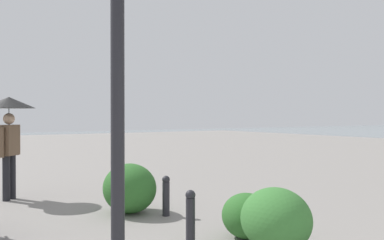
# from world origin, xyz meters

# --- Properties ---
(pedestrian) EXTENTS (1.00, 1.00, 2.03)m
(pedestrian) POSITION_xyz_m (7.96, 0.85, 1.60)
(pedestrian) COLOR black
(pedestrian) RESTS_ON ground
(bollard_near) EXTENTS (0.13, 0.13, 0.70)m
(bollard_near) POSITION_xyz_m (3.69, -0.66, 0.37)
(bollard_near) COLOR #232328
(bollard_near) RESTS_ON ground
(bollard_mid) EXTENTS (0.13, 0.13, 0.67)m
(bollard_mid) POSITION_xyz_m (5.16, -1.12, 0.35)
(bollard_mid) COLOR #232328
(bollard_mid) RESTS_ON ground
(shrub_low) EXTENTS (0.99, 0.89, 0.84)m
(shrub_low) POSITION_xyz_m (5.67, -0.70, 0.42)
(shrub_low) COLOR #2D6628
(shrub_low) RESTS_ON ground
(shrub_round) EXTENTS (0.72, 0.65, 0.61)m
(shrub_round) POSITION_xyz_m (3.48, -1.43, 0.31)
(shrub_round) COLOR #2D6628
(shrub_round) RESTS_ON ground
(shrub_wide) EXTENTS (0.92, 0.82, 0.78)m
(shrub_wide) POSITION_xyz_m (2.89, -1.39, 0.39)
(shrub_wide) COLOR #387533
(shrub_wide) RESTS_ON ground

